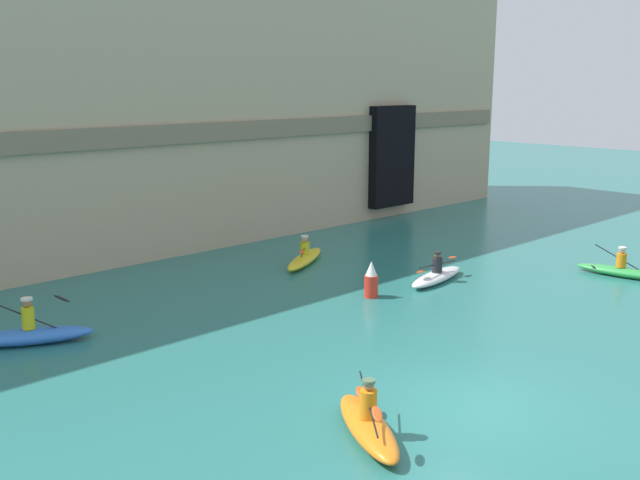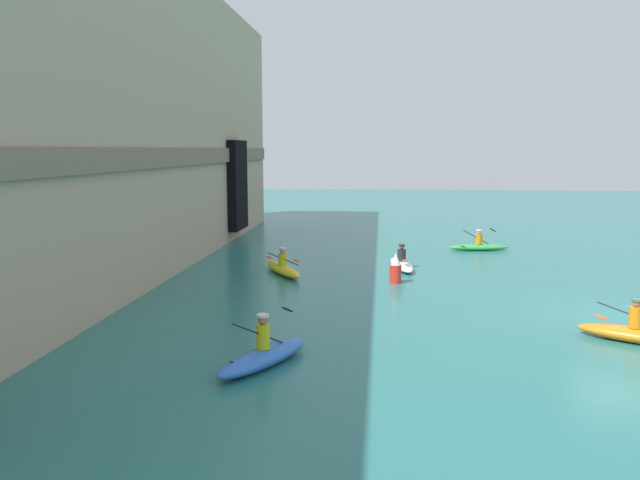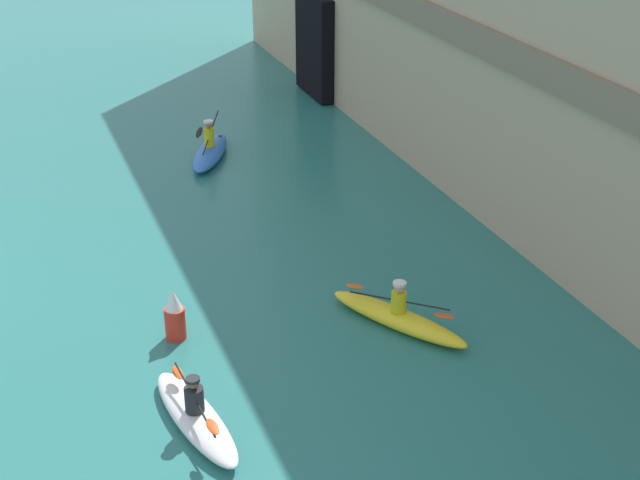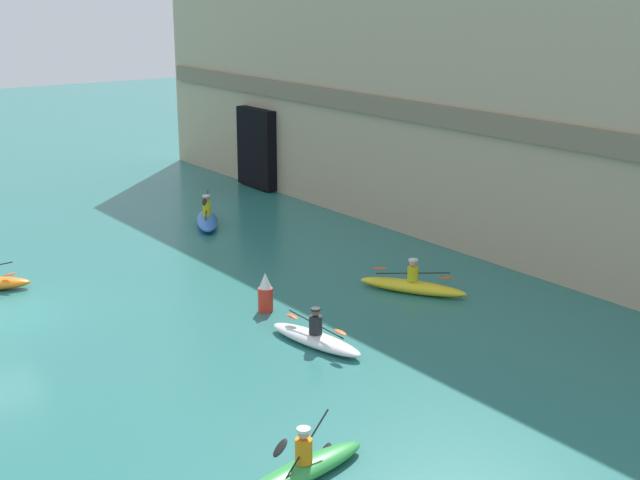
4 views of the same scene
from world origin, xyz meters
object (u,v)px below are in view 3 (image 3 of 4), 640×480
kayak_blue (210,151)px  kayak_white (196,416)px  kayak_yellow (398,317)px  marker_buoy (175,316)px

kayak_blue → kayak_white: size_ratio=0.99×
kayak_yellow → kayak_white: kayak_yellow is taller
kayak_yellow → kayak_white: (1.66, -4.87, -0.02)m
kayak_blue → kayak_white: kayak_blue is taller
kayak_yellow → kayak_blue: (-10.79, -1.26, 0.02)m
kayak_yellow → marker_buoy: size_ratio=2.82×
kayak_white → kayak_yellow: bearing=-81.0°
kayak_blue → kayak_white: bearing=-169.0°
marker_buoy → kayak_white: bearing=-6.2°
kayak_white → marker_buoy: size_ratio=2.76×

